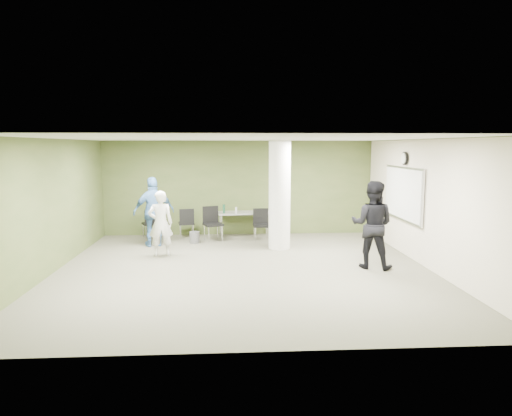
{
  "coord_description": "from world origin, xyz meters",
  "views": [
    {
      "loc": [
        -0.31,
        -9.58,
        2.65
      ],
      "look_at": [
        0.33,
        1.0,
        1.2
      ],
      "focal_mm": 32.0,
      "sensor_mm": 36.0,
      "label": 1
    }
  ],
  "objects": [
    {
      "name": "whiteboard",
      "position": [
        3.92,
        1.2,
        1.5
      ],
      "size": [
        0.05,
        2.3,
        1.3
      ],
      "color": "silver",
      "rests_on": "wall_right_cream"
    },
    {
      "name": "wall_left",
      "position": [
        -4.0,
        0.0,
        1.4
      ],
      "size": [
        0.02,
        8.0,
        2.8
      ],
      "primitive_type": "cube",
      "color": "#425427",
      "rests_on": "floor"
    },
    {
      "name": "floor",
      "position": [
        0.0,
        0.0,
        0.0
      ],
      "size": [
        8.0,
        8.0,
        0.0
      ],
      "primitive_type": "plane",
      "color": "#4E4D3D",
      "rests_on": "ground"
    },
    {
      "name": "man_black",
      "position": [
        2.79,
        -0.02,
        0.95
      ],
      "size": [
        1.14,
        1.05,
        1.91
      ],
      "primitive_type": "imported",
      "rotation": [
        0.0,
        0.0,
        2.7
      ],
      "color": "black",
      "rests_on": "floor"
    },
    {
      "name": "wall_right_cream",
      "position": [
        4.0,
        0.0,
        1.4
      ],
      "size": [
        0.02,
        8.0,
        2.8
      ],
      "primitive_type": "cube",
      "color": "beige",
      "rests_on": "floor"
    },
    {
      "name": "folding_table",
      "position": [
        0.14,
        3.54,
        0.69
      ],
      "size": [
        1.61,
        0.82,
        0.99
      ],
      "rotation": [
        0.0,
        0.0,
        0.1
      ],
      "color": "gray",
      "rests_on": "floor"
    },
    {
      "name": "woman_white",
      "position": [
        -1.95,
        1.36,
        0.8
      ],
      "size": [
        0.64,
        0.49,
        1.59
      ],
      "primitive_type": "imported",
      "rotation": [
        0.0,
        0.0,
        3.34
      ],
      "color": "silver",
      "rests_on": "floor"
    },
    {
      "name": "column",
      "position": [
        1.0,
        2.0,
        1.4
      ],
      "size": [
        0.56,
        0.56,
        2.8
      ],
      "primitive_type": "cylinder",
      "color": "silver",
      "rests_on": "floor"
    },
    {
      "name": "wall_back",
      "position": [
        0.0,
        4.0,
        1.4
      ],
      "size": [
        8.0,
        2.8,
        0.02
      ],
      "primitive_type": "cube",
      "rotation": [
        1.57,
        0.0,
        0.0
      ],
      "color": "#425427",
      "rests_on": "floor"
    },
    {
      "name": "chair_table_left",
      "position": [
        -0.78,
        3.1,
        0.56
      ],
      "size": [
        0.62,
        0.62,
        0.96
      ],
      "rotation": [
        0.0,
        0.0,
        0.37
      ],
      "color": "black",
      "rests_on": "floor"
    },
    {
      "name": "chair_table_right",
      "position": [
        0.6,
        3.03,
        0.52
      ],
      "size": [
        0.46,
        0.46,
        0.9
      ],
      "rotation": [
        0.0,
        0.0,
        0.04
      ],
      "color": "black",
      "rests_on": "floor"
    },
    {
      "name": "ceiling",
      "position": [
        0.0,
        0.0,
        2.8
      ],
      "size": [
        8.0,
        8.0,
        0.0
      ],
      "primitive_type": "plane",
      "rotation": [
        3.14,
        0.0,
        0.0
      ],
      "color": "white",
      "rests_on": "wall_back"
    },
    {
      "name": "wall_clock",
      "position": [
        3.92,
        1.2,
        2.35
      ],
      "size": [
        0.06,
        0.32,
        0.32
      ],
      "color": "black",
      "rests_on": "wall_right_cream"
    },
    {
      "name": "chair_back_left",
      "position": [
        -2.56,
        3.55,
        0.48
      ],
      "size": [
        0.55,
        0.55,
        0.84
      ],
      "rotation": [
        0.0,
        0.0,
        3.55
      ],
      "color": "black",
      "rests_on": "floor"
    },
    {
      "name": "man_blue",
      "position": [
        -2.28,
        2.46,
        0.92
      ],
      "size": [
        1.17,
        0.82,
        1.84
      ],
      "primitive_type": "imported",
      "rotation": [
        0.0,
        0.0,
        3.52
      ],
      "color": "teal",
      "rests_on": "floor"
    },
    {
      "name": "chair_back_right",
      "position": [
        -1.52,
        3.46,
        0.51
      ],
      "size": [
        0.5,
        0.5,
        0.87
      ],
      "rotation": [
        0.0,
        0.0,
        3.31
      ],
      "color": "black",
      "rests_on": "floor"
    },
    {
      "name": "wastebasket",
      "position": [
        -1.25,
        2.76,
        0.16
      ],
      "size": [
        0.27,
        0.27,
        0.32
      ],
      "primitive_type": "cylinder",
      "color": "#4C4C4C",
      "rests_on": "floor"
    }
  ]
}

